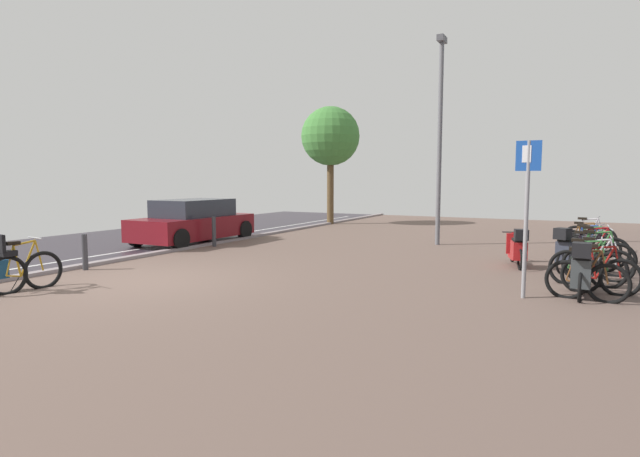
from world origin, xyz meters
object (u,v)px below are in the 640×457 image
(bicycle_rack_07, at_px, (591,248))
(bicycle_rack_08, at_px, (588,245))
(scooter_far, at_px, (582,271))
(bollard_near, at_px, (85,252))
(scooter_mid, at_px, (518,249))
(bicycle_rack_10, at_px, (589,239))
(bicycle_rack_05, at_px, (588,255))
(bicycle_rack_03, at_px, (598,264))
(parked_car_near, at_px, (194,222))
(bicycle_foreground, at_px, (21,270))
(parking_sign, at_px, (527,202))
(street_tree, at_px, (330,137))
(lamp_post, at_px, (440,132))
(scooter_near, at_px, (571,251))
(bicycle_rack_02, at_px, (587,268))
(bicycle_rack_00, at_px, (586,281))
(bicycle_rack_09, at_px, (585,242))
(bicycle_rack_06, at_px, (596,251))
(bollard_far, at_px, (214,232))
(bicycle_rack_04, at_px, (598,258))
(bicycle_rack_01, at_px, (601,275))

(bicycle_rack_07, relative_size, bicycle_rack_08, 1.03)
(scooter_far, bearing_deg, bollard_near, -167.18)
(scooter_mid, bearing_deg, bicycle_rack_10, 67.40)
(bicycle_rack_05, bearing_deg, bicycle_rack_03, -83.03)
(bicycle_rack_05, relative_size, bicycle_rack_10, 0.92)
(bicycle_rack_08, relative_size, scooter_far, 0.71)
(parked_car_near, xyz_separation_m, bollard_near, (1.22, -4.91, -0.26))
(bicycle_foreground, distance_m, bollard_near, 2.14)
(parking_sign, xyz_separation_m, street_tree, (-9.29, 11.33, 2.29))
(bicycle_foreground, relative_size, bicycle_rack_03, 1.03)
(bicycle_rack_05, height_order, street_tree, street_tree)
(parking_sign, xyz_separation_m, lamp_post, (-3.09, 6.31, 1.83))
(scooter_near, height_order, lamp_post, lamp_post)
(scooter_near, height_order, bollard_near, scooter_near)
(parking_sign, distance_m, lamp_post, 7.26)
(scooter_near, distance_m, lamp_post, 5.76)
(bollard_near, bearing_deg, scooter_mid, 29.77)
(bicycle_rack_02, xyz_separation_m, scooter_mid, (-1.41, 1.60, 0.09))
(bicycle_rack_00, distance_m, bicycle_rack_07, 4.53)
(bicycle_rack_03, height_order, street_tree, street_tree)
(bicycle_foreground, bearing_deg, bollard_near, 113.47)
(bicycle_foreground, distance_m, parking_sign, 8.97)
(scooter_mid, bearing_deg, lamp_post, 130.47)
(bicycle_rack_08, height_order, parked_car_near, parked_car_near)
(bollard_near, bearing_deg, bicycle_foreground, -66.53)
(bicycle_rack_02, height_order, parking_sign, parking_sign)
(bicycle_rack_00, xyz_separation_m, street_tree, (-10.24, 11.01, 3.59))
(bicycle_rack_08, relative_size, bicycle_rack_09, 0.95)
(bicycle_rack_06, distance_m, bollard_far, 10.23)
(bicycle_rack_04, bearing_deg, bicycle_rack_05, 104.92)
(bicycle_rack_00, xyz_separation_m, bollard_near, (-9.90, -1.98, 0.07))
(bicycle_rack_07, relative_size, scooter_far, 0.73)
(bicycle_rack_08, xyz_separation_m, scooter_near, (-0.36, -2.33, 0.12))
(bicycle_rack_10, bearing_deg, bicycle_rack_03, -88.65)
(scooter_near, relative_size, bollard_far, 1.72)
(bicycle_rack_03, bearing_deg, street_tree, 139.02)
(bicycle_rack_00, xyz_separation_m, bollard_far, (-9.90, 2.45, 0.12))
(bicycle_rack_08, height_order, scooter_near, scooter_near)
(bicycle_rack_02, relative_size, scooter_near, 0.88)
(bicycle_rack_02, xyz_separation_m, street_tree, (-10.26, 9.72, 3.58))
(bicycle_rack_02, distance_m, scooter_far, 1.05)
(bicycle_rack_03, xyz_separation_m, bicycle_rack_05, (-0.16, 1.29, -0.00))
(bicycle_foreground, height_order, bicycle_rack_01, bicycle_foreground)
(bicycle_rack_02, height_order, scooter_mid, bicycle_rack_02)
(bicycle_rack_01, xyz_separation_m, bicycle_rack_09, (-0.21, 5.17, -0.00))
(bicycle_rack_08, height_order, scooter_far, scooter_far)
(bicycle_rack_02, distance_m, bicycle_rack_08, 3.88)
(bicycle_foreground, height_order, bicycle_rack_10, bicycle_foreground)
(bicycle_rack_10, bearing_deg, bicycle_rack_08, -90.98)
(scooter_mid, relative_size, parking_sign, 0.61)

